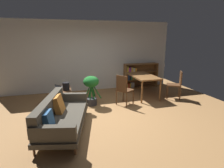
{
  "coord_description": "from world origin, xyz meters",
  "views": [
    {
      "loc": [
        -1.1,
        -4.47,
        2.06
      ],
      "look_at": [
        0.33,
        0.49,
        0.75
      ],
      "focal_mm": 29.23,
      "sensor_mm": 36.0,
      "label": 1
    }
  ],
  "objects": [
    {
      "name": "fabric_couch",
      "position": [
        -1.16,
        -0.47,
        0.37
      ],
      "size": [
        1.32,
        2.21,
        0.76
      ],
      "color": "#56351E",
      "rests_on": "ground_plane"
    },
    {
      "name": "bookshelf",
      "position": [
        2.07,
        2.51,
        0.5
      ],
      "size": [
        1.46,
        0.32,
        1.02
      ],
      "color": "brown",
      "rests_on": "ground_plane"
    },
    {
      "name": "open_laptop",
      "position": [
        -1.07,
        1.36,
        0.55
      ],
      "size": [
        0.41,
        0.33,
        0.08
      ],
      "color": "silver",
      "rests_on": "media_console"
    },
    {
      "name": "desk_speaker",
      "position": [
        -0.96,
        0.96,
        0.65
      ],
      "size": [
        0.2,
        0.2,
        0.24
      ],
      "color": "black",
      "rests_on": "media_console"
    },
    {
      "name": "ground_plane",
      "position": [
        0.0,
        0.0,
        0.0
      ],
      "size": [
        8.16,
        8.16,
        0.0
      ],
      "primitive_type": "plane",
      "color": "#9E7042"
    },
    {
      "name": "dining_chair_far",
      "position": [
        2.72,
        0.75,
        0.53
      ],
      "size": [
        0.58,
        0.55,
        0.96
      ],
      "color": "#56351E",
      "rests_on": "ground_plane"
    },
    {
      "name": "dining_chair_near",
      "position": [
        0.75,
        0.65,
        0.54
      ],
      "size": [
        0.58,
        0.59,
        0.96
      ],
      "color": "#56351E",
      "rests_on": "ground_plane"
    },
    {
      "name": "potted_floor_plant",
      "position": [
        -0.21,
        0.93,
        0.61
      ],
      "size": [
        0.55,
        0.49,
        0.93
      ],
      "color": "#333338",
      "rests_on": "ground_plane"
    },
    {
      "name": "media_console",
      "position": [
        -1.02,
        1.18,
        0.26
      ],
      "size": [
        0.4,
        1.01,
        0.53
      ],
      "color": "#56351E",
      "rests_on": "ground_plane"
    },
    {
      "name": "dining_table",
      "position": [
        1.71,
        1.31,
        0.69
      ],
      "size": [
        0.76,
        1.45,
        0.77
      ],
      "color": "brown",
      "rests_on": "ground_plane"
    },
    {
      "name": "back_wall_panel",
      "position": [
        0.0,
        2.7,
        1.35
      ],
      "size": [
        6.8,
        0.1,
        2.7
      ],
      "primitive_type": "cube",
      "color": "silver",
      "rests_on": "ground_plane"
    }
  ]
}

